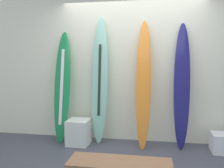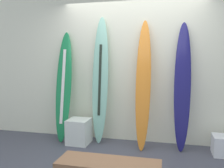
{
  "view_description": "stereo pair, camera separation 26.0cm",
  "coord_description": "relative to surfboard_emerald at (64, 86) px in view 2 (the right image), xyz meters",
  "views": [
    {
      "loc": [
        0.34,
        -2.95,
        1.45
      ],
      "look_at": [
        -0.32,
        0.95,
        1.05
      ],
      "focal_mm": 37.09,
      "sensor_mm": 36.0,
      "label": 1
    },
    {
      "loc": [
        0.59,
        -2.89,
        1.45
      ],
      "look_at": [
        -0.32,
        0.95,
        1.05
      ],
      "focal_mm": 37.09,
      "sensor_mm": 36.0,
      "label": 2
    }
  ],
  "objects": [
    {
      "name": "surfboard_emerald",
      "position": [
        0.0,
        0.0,
        0.0
      ],
      "size": [
        0.3,
        0.44,
        1.99
      ],
      "color": "#197D45",
      "rests_on": "ground"
    },
    {
      "name": "surfboard_sunset",
      "position": [
        1.44,
        -0.04,
        0.06
      ],
      "size": [
        0.25,
        0.48,
        2.14
      ],
      "color": "orange",
      "rests_on": "ground"
    },
    {
      "name": "surfboard_navy",
      "position": [
        2.07,
        0.02,
        0.04
      ],
      "size": [
        0.28,
        0.4,
        2.09
      ],
      "color": "navy",
      "rests_on": "ground"
    },
    {
      "name": "display_block_center",
      "position": [
        0.34,
        -0.14,
        -0.78
      ],
      "size": [
        0.38,
        0.38,
        0.43
      ],
      "color": "silver",
      "rests_on": "ground"
    },
    {
      "name": "surfboard_seafoam",
      "position": [
        0.67,
        0.06,
        0.11
      ],
      "size": [
        0.3,
        0.32,
        2.23
      ],
      "color": "#8BCCB6",
      "rests_on": "ground"
    },
    {
      "name": "display_block_left",
      "position": [
        2.7,
        -0.11,
        -0.84
      ],
      "size": [
        0.34,
        0.34,
        0.3
      ],
      "color": "white",
      "rests_on": "ground"
    },
    {
      "name": "bench",
      "position": [
        1.26,
        -1.69,
        -0.61
      ],
      "size": [
        1.05,
        0.35,
        0.44
      ],
      "color": "#8F6243",
      "rests_on": "ground"
    },
    {
      "name": "wall_back",
      "position": [
        1.22,
        0.34,
        0.41
      ],
      "size": [
        7.2,
        0.2,
        2.8
      ],
      "primitive_type": "cube",
      "color": "white",
      "rests_on": "ground"
    }
  ]
}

